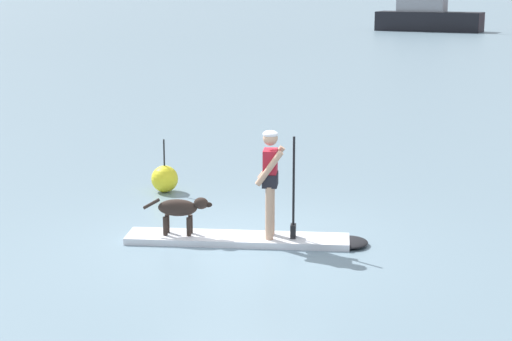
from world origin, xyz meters
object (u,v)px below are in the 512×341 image
(paddleboard, at_px, (253,239))
(moored_boat_far_port, at_px, (427,15))
(dog, at_px, (181,209))
(marker_buoy, at_px, (165,179))
(person_paddler, at_px, (271,176))

(paddleboard, xyz_separation_m, moored_boat_far_port, (-2.64, 56.60, 1.20))
(dog, relative_size, moored_boat_far_port, 0.09)
(moored_boat_far_port, distance_m, marker_buoy, 54.03)
(paddleboard, distance_m, person_paddler, 1.03)
(moored_boat_far_port, bearing_deg, person_paddler, -87.04)
(person_paddler, distance_m, dog, 1.48)
(person_paddler, bearing_deg, dog, -169.18)
(dog, distance_m, moored_boat_far_port, 56.83)
(person_paddler, relative_size, dog, 1.54)
(paddleboard, height_order, person_paddler, person_paddler)
(person_paddler, bearing_deg, marker_buoy, 137.56)
(person_paddler, height_order, dog, person_paddler)
(person_paddler, distance_m, moored_boat_far_port, 56.62)
(moored_boat_far_port, relative_size, marker_buoy, 12.34)
(paddleboard, distance_m, dog, 1.18)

